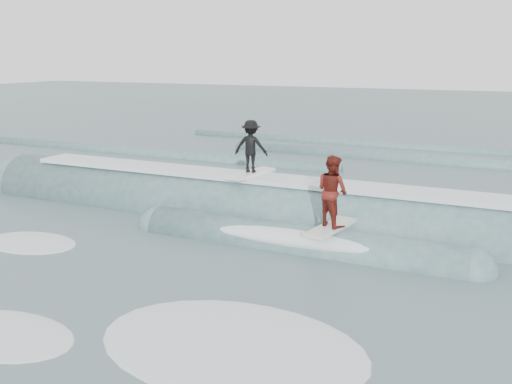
% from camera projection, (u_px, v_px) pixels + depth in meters
% --- Properties ---
extents(ground, '(160.00, 160.00, 0.00)m').
position_uv_depth(ground, '(170.00, 281.00, 13.24)').
color(ground, '#425D60').
rests_on(ground, ground).
extents(breaking_wave, '(23.57, 4.09, 2.61)m').
position_uv_depth(breaking_wave, '(272.00, 221.00, 17.93)').
color(breaking_wave, '#3A5E62').
rests_on(breaking_wave, ground).
extents(surfer_black, '(1.16, 2.07, 1.76)m').
position_uv_depth(surfer_black, '(251.00, 149.00, 18.03)').
color(surfer_black, silver).
rests_on(surfer_black, ground).
extents(surfer_red, '(1.15, 2.06, 1.98)m').
position_uv_depth(surfer_red, '(332.00, 194.00, 14.85)').
color(surfer_red, silver).
rests_on(surfer_red, ground).
extents(whitewater, '(12.55, 7.40, 0.10)m').
position_uv_depth(whitewater, '(157.00, 344.00, 10.36)').
color(whitewater, white).
rests_on(whitewater, ground).
extents(far_swells, '(36.84, 8.65, 0.80)m').
position_uv_depth(far_swells, '(319.00, 156.00, 29.77)').
color(far_swells, '#3A5E62').
rests_on(far_swells, ground).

